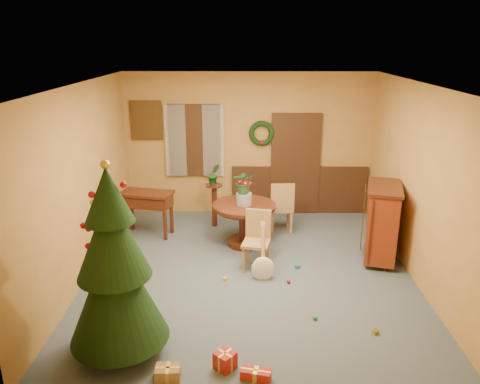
{
  "coord_description": "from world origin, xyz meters",
  "views": [
    {
      "loc": [
        -0.08,
        -6.58,
        3.51
      ],
      "look_at": [
        -0.16,
        0.4,
        1.21
      ],
      "focal_mm": 35.0,
      "sensor_mm": 36.0,
      "label": 1
    }
  ],
  "objects_px": {
    "chair_near": "(257,238)",
    "sideboard": "(382,221)",
    "dining_table": "(244,216)",
    "christmas_tree": "(114,267)",
    "writing_desk": "(147,203)"
  },
  "relations": [
    {
      "from": "dining_table",
      "to": "sideboard",
      "type": "height_order",
      "value": "sideboard"
    },
    {
      "from": "dining_table",
      "to": "christmas_tree",
      "type": "distance_m",
      "value": 3.4
    },
    {
      "from": "chair_near",
      "to": "christmas_tree",
      "type": "xyz_separation_m",
      "value": [
        -1.64,
        -2.18,
        0.6
      ]
    },
    {
      "from": "dining_table",
      "to": "writing_desk",
      "type": "height_order",
      "value": "writing_desk"
    },
    {
      "from": "chair_near",
      "to": "writing_desk",
      "type": "bearing_deg",
      "value": 147.41
    },
    {
      "from": "dining_table",
      "to": "writing_desk",
      "type": "relative_size",
      "value": 1.09
    },
    {
      "from": "writing_desk",
      "to": "christmas_tree",
      "type": "bearing_deg",
      "value": -84.03
    },
    {
      "from": "chair_near",
      "to": "sideboard",
      "type": "relative_size",
      "value": 0.74
    },
    {
      "from": "dining_table",
      "to": "christmas_tree",
      "type": "height_order",
      "value": "christmas_tree"
    },
    {
      "from": "dining_table",
      "to": "sideboard",
      "type": "relative_size",
      "value": 0.86
    },
    {
      "from": "chair_near",
      "to": "sideboard",
      "type": "bearing_deg",
      "value": 7.78
    },
    {
      "from": "dining_table",
      "to": "chair_near",
      "type": "distance_m",
      "value": 0.87
    },
    {
      "from": "dining_table",
      "to": "christmas_tree",
      "type": "relative_size",
      "value": 0.48
    },
    {
      "from": "chair_near",
      "to": "sideboard",
      "type": "xyz_separation_m",
      "value": [
        2.04,
        0.28,
        0.18
      ]
    },
    {
      "from": "dining_table",
      "to": "writing_desk",
      "type": "distance_m",
      "value": 1.84
    }
  ]
}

